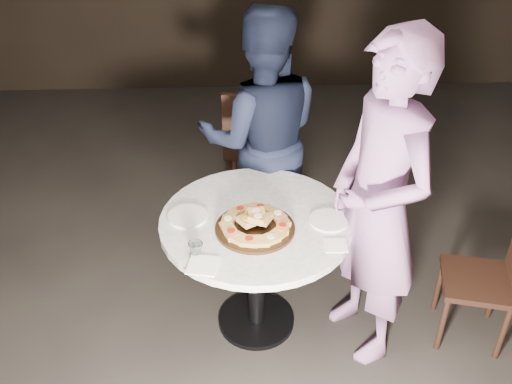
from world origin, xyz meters
TOP-DOWN VIEW (x-y plane):
  - floor at (0.00, 0.00)m, footprint 7.00×7.00m
  - table at (0.01, 0.11)m, footprint 1.20×1.20m
  - serving_board at (-0.00, 0.02)m, footprint 0.52×0.52m
  - focaccia_pile at (-0.00, 0.02)m, footprint 0.36×0.35m
  - plate_left at (-0.34, 0.14)m, footprint 0.23×0.23m
  - plate_right at (0.37, 0.07)m, footprint 0.26×0.26m
  - water_glass at (-0.28, -0.15)m, footprint 0.09×0.09m
  - napkin_near at (-0.25, -0.24)m, footprint 0.16×0.16m
  - napkin_far at (0.38, -0.12)m, footprint 0.11×0.11m
  - chair_far at (0.06, 1.28)m, footprint 0.49×0.51m
  - chair_right at (1.25, -0.03)m, footprint 0.45×0.44m
  - diner_navy at (0.07, 0.84)m, footprint 0.79×0.62m
  - diner_teal at (0.59, -0.01)m, footprint 0.62×0.75m

SIDE VIEW (x-z plane):
  - floor at x=0.00m, z-range 0.00..0.00m
  - chair_right at x=1.25m, z-range 0.06..0.83m
  - chair_far at x=0.06m, z-range 0.07..1.02m
  - table at x=0.01m, z-range 0.23..0.97m
  - napkin_far at x=0.38m, z-range 0.74..0.74m
  - napkin_near at x=-0.25m, z-range 0.74..0.74m
  - plate_right at x=0.37m, z-range 0.74..0.75m
  - plate_left at x=-0.34m, z-range 0.74..0.75m
  - serving_board at x=0.00m, z-range 0.74..0.76m
  - water_glass at x=-0.28m, z-range 0.74..0.80m
  - focaccia_pile at x=0.00m, z-range 0.73..0.83m
  - diner_navy at x=0.07m, z-range 0.00..1.61m
  - diner_teal at x=0.59m, z-range 0.00..1.76m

